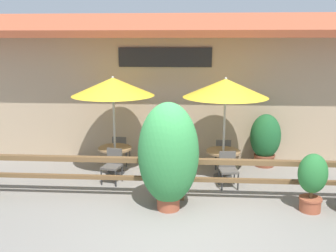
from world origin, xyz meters
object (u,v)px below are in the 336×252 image
at_px(dining_table_near, 115,153).
at_px(chair_middle_streetside, 228,168).
at_px(patio_umbrella_middle, 225,88).
at_px(potted_plant_entrance_palm, 312,179).
at_px(chair_near_streetside, 113,164).
at_px(potted_plant_small_flowering, 168,155).
at_px(chair_near_wallside, 121,149).
at_px(potted_plant_tall_tropical, 265,139).
at_px(chair_middle_wallside, 223,152).
at_px(dining_table_middle, 223,156).
at_px(patio_umbrella_near, 113,87).

height_order(dining_table_near, chair_middle_streetside, chair_middle_streetside).
xyz_separation_m(dining_table_near, patio_umbrella_middle, (2.83, -0.11, 1.75)).
bearing_deg(dining_table_near, potted_plant_entrance_palm, -24.20).
distance_m(chair_near_streetside, potted_plant_small_flowering, 2.17).
bearing_deg(dining_table_near, chair_middle_streetside, -14.74).
distance_m(chair_middle_streetside, potted_plant_entrance_palm, 2.03).
xyz_separation_m(chair_near_wallside, potted_plant_entrance_palm, (4.46, -2.69, 0.22)).
bearing_deg(potted_plant_tall_tropical, potted_plant_entrance_palm, -81.89).
bearing_deg(chair_middle_streetside, potted_plant_tall_tropical, 47.66).
relative_size(dining_table_near, chair_middle_streetside, 1.03).
relative_size(chair_middle_streetside, chair_middle_wallside, 1.00).
height_order(dining_table_middle, potted_plant_entrance_palm, potted_plant_entrance_palm).
height_order(chair_near_streetside, potted_plant_tall_tropical, potted_plant_tall_tropical).
bearing_deg(potted_plant_entrance_palm, chair_near_streetside, 163.14).
relative_size(dining_table_middle, potted_plant_small_flowering, 0.39).
distance_m(dining_table_near, chair_middle_streetside, 3.00).
xyz_separation_m(dining_table_near, chair_middle_streetside, (2.90, -0.76, -0.09)).
bearing_deg(chair_middle_wallside, potted_plant_small_flowering, 64.12).
bearing_deg(chair_near_wallside, patio_umbrella_middle, 169.70).
bearing_deg(patio_umbrella_middle, dining_table_middle, 90.00).
xyz_separation_m(patio_umbrella_near, potted_plant_tall_tropical, (4.07, 0.89, -1.54)).
height_order(dining_table_near, chair_near_streetside, chair_near_streetside).
bearing_deg(patio_umbrella_middle, chair_middle_streetside, -83.82).
distance_m(chair_near_streetside, potted_plant_entrance_palm, 4.61).
bearing_deg(potted_plant_small_flowering, chair_middle_streetside, 45.00).
bearing_deg(chair_near_wallside, dining_table_near, 93.78).
bearing_deg(potted_plant_small_flowering, dining_table_near, 126.32).
bearing_deg(chair_middle_streetside, chair_near_wallside, 146.34).
xyz_separation_m(chair_middle_wallside, potted_plant_tall_tropical, (1.19, 0.35, 0.30)).
bearing_deg(potted_plant_tall_tropical, chair_near_streetside, -158.56).
height_order(dining_table_near, dining_table_middle, same).
height_order(chair_near_streetside, chair_middle_wallside, same).
xyz_separation_m(dining_table_middle, chair_middle_streetside, (0.07, -0.65, -0.09)).
distance_m(dining_table_near, potted_plant_small_flowering, 2.69).
xyz_separation_m(chair_middle_streetside, chair_middle_wallside, (-0.03, 1.30, 0.00)).
bearing_deg(potted_plant_entrance_palm, chair_near_wallside, 148.90).
bearing_deg(chair_middle_streetside, potted_plant_small_flowering, -142.10).
xyz_separation_m(dining_table_near, dining_table_middle, (2.83, -0.11, 0.00)).
xyz_separation_m(potted_plant_entrance_palm, potted_plant_tall_tropical, (-0.41, 2.90, 0.08)).
relative_size(dining_table_middle, potted_plant_tall_tropical, 0.59).
relative_size(chair_near_wallside, potted_plant_small_flowering, 0.37).
height_order(patio_umbrella_near, chair_middle_streetside, patio_umbrella_near).
xyz_separation_m(patio_umbrella_near, chair_near_streetside, (0.08, -0.68, -1.84)).
xyz_separation_m(patio_umbrella_near, chair_middle_wallside, (2.88, 0.54, -1.84)).
bearing_deg(dining_table_middle, chair_middle_wallside, 86.06).
xyz_separation_m(patio_umbrella_near, chair_near_wallside, (0.02, 0.68, -1.84)).
relative_size(potted_plant_small_flowering, potted_plant_entrance_palm, 1.84).
bearing_deg(potted_plant_entrance_palm, potted_plant_small_flowering, -178.07).
xyz_separation_m(potted_plant_small_flowering, potted_plant_tall_tropical, (2.52, 3.00, -0.41)).
distance_m(dining_table_near, chair_middle_wallside, 2.93).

